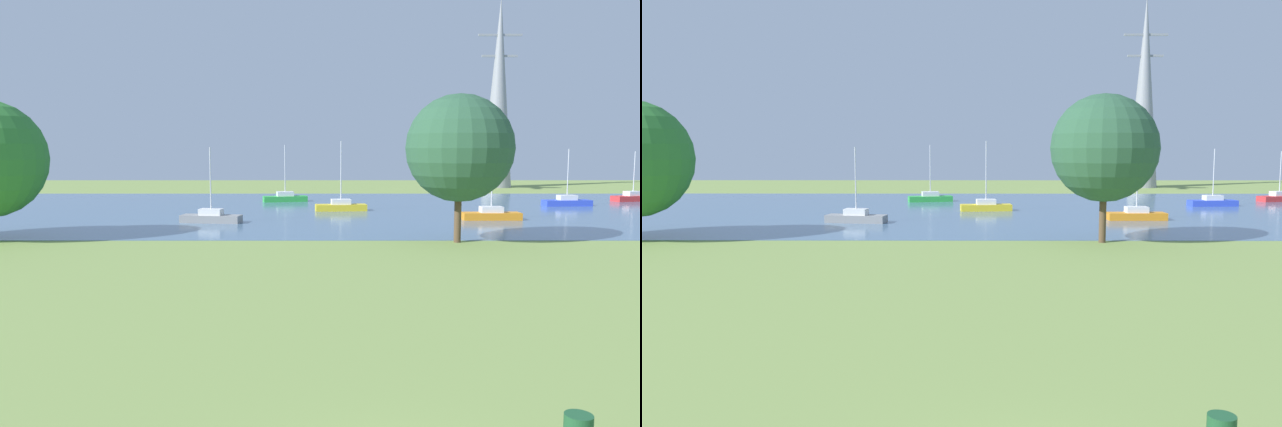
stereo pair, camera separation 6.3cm
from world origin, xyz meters
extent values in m
plane|color=#7F994C|center=(0.00, 22.00, 0.00)|extent=(160.00, 160.00, 0.00)
cube|color=slate|center=(0.00, 50.00, 0.01)|extent=(140.00, 40.00, 0.02)
cube|color=gray|center=(-10.11, 39.53, 0.32)|extent=(4.98, 2.25, 0.60)
cube|color=white|center=(-10.11, 39.53, 0.87)|extent=(1.95, 1.37, 0.50)
cylinder|color=silver|center=(-10.11, 39.53, 3.32)|extent=(0.10, 0.10, 5.39)
cube|color=red|center=(33.39, 59.07, 0.32)|extent=(5.03, 2.74, 0.60)
cube|color=white|center=(33.39, 59.07, 0.87)|extent=(2.03, 1.55, 0.50)
cylinder|color=silver|center=(33.39, 59.07, 3.07)|extent=(0.10, 0.10, 4.90)
cube|color=orange|center=(12.78, 41.42, 0.32)|extent=(4.82, 1.58, 0.60)
cube|color=white|center=(12.78, 41.42, 0.87)|extent=(1.82, 1.13, 0.50)
cylinder|color=silver|center=(12.78, 41.42, 3.36)|extent=(0.10, 0.10, 5.47)
cube|color=yellow|center=(0.57, 48.67, 0.32)|extent=(4.92, 1.97, 0.60)
cube|color=white|center=(0.57, 48.67, 0.87)|extent=(1.90, 1.27, 0.50)
cylinder|color=silver|center=(0.57, 48.67, 3.60)|extent=(0.10, 0.10, 5.95)
cube|color=green|center=(-5.25, 58.46, 0.32)|extent=(5.01, 2.49, 0.60)
cube|color=white|center=(-5.25, 58.46, 0.87)|extent=(1.99, 1.46, 0.50)
cylinder|color=silver|center=(-5.25, 58.46, 3.42)|extent=(0.10, 0.10, 5.60)
cube|color=blue|center=(23.85, 53.53, 0.32)|extent=(4.90, 1.86, 0.60)
cube|color=white|center=(23.85, 53.53, 0.87)|extent=(1.88, 1.23, 0.50)
cylinder|color=silver|center=(23.85, 53.53, 3.22)|extent=(0.10, 0.10, 5.20)
cylinder|color=brown|center=(7.32, 29.36, 1.80)|extent=(0.44, 0.44, 3.60)
sphere|color=#2D573B|center=(7.32, 29.36, 5.97)|extent=(6.77, 6.77, 6.77)
cone|color=gray|center=(24.88, 83.01, 13.89)|extent=(4.40, 4.40, 27.79)
cube|color=gray|center=(24.88, 83.01, 22.23)|extent=(6.40, 0.30, 0.30)
cube|color=gray|center=(24.88, 83.01, 19.23)|extent=(5.20, 0.30, 0.30)
camera|label=1|loc=(-1.41, -9.73, 6.07)|focal=34.90mm
camera|label=2|loc=(-1.35, -9.73, 6.07)|focal=34.90mm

